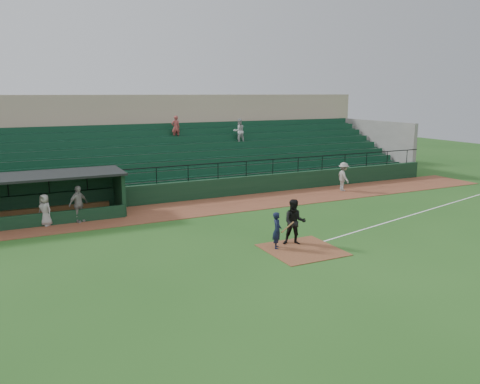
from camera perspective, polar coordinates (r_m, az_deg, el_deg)
name	(u,v)px	position (r m, az deg, el deg)	size (l,w,h in m)	color
ground	(290,244)	(21.34, 5.95, -6.14)	(90.00, 90.00, 0.00)	#23511A
warning_track	(218,206)	(28.18, -2.69, -1.64)	(40.00, 4.00, 0.03)	brown
home_plate_dirt	(302,250)	(20.54, 7.44, -6.85)	(3.00, 3.00, 0.03)	brown
foul_line	(405,217)	(27.13, 19.08, -2.84)	(18.00, 0.09, 0.01)	white
stadium_structure	(172,152)	(35.59, -8.18, 4.80)	(38.00, 13.08, 6.40)	black
dugout	(35,194)	(27.25, -23.26, -0.22)	(8.90, 3.20, 2.42)	black
batter_at_plate	(277,230)	(20.41, 4.45, -4.60)	(1.11, 0.72, 1.60)	black
umpire	(295,222)	(20.94, 6.53, -3.61)	(0.99, 0.77, 2.03)	black
runner	(343,177)	(32.96, 12.25, 1.80)	(1.25, 0.72, 1.93)	gray
dugout_player_a	(78,204)	(25.72, -18.74, -1.37)	(1.11, 0.46, 1.89)	gray
dugout_player_b	(45,210)	(25.63, -22.25, -2.00)	(0.78, 0.51, 1.60)	#A09B96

